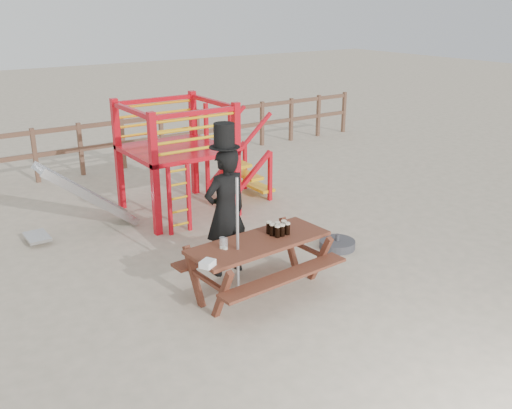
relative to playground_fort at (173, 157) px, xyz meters
name	(u,v)px	position (x,y,z in m)	size (l,w,h in m)	color
ground	(285,289)	(-0.12, -3.58, -1.07)	(60.00, 60.00, 0.00)	#C2AF97
back_fence	(102,140)	(-0.12, 3.42, -0.34)	(15.09, 0.09, 1.20)	brown
playground_fort	(173,157)	(0.00, 0.00, 0.00)	(4.71, 1.84, 2.10)	red
picnic_table	(259,260)	(-0.46, -3.44, -0.59)	(2.04, 1.48, 0.76)	brown
man_with_hat	(226,209)	(-0.51, -2.67, -0.08)	(0.72, 0.50, 2.22)	black
metal_pole	(238,242)	(-0.85, -3.51, -0.21)	(0.04, 0.04, 1.72)	#B2B2B7
parasol_base	(337,244)	(1.40, -2.95, -1.00)	(0.58, 0.58, 0.24)	#37373C
paper_bag	(208,264)	(-1.42, -3.73, -0.27)	(0.18, 0.14, 0.08)	white
stout_pints	(278,229)	(-0.13, -3.41, -0.23)	(0.28, 0.26, 0.17)	black
empty_glasses	(224,244)	(-0.98, -3.39, -0.24)	(0.09, 0.11, 0.15)	silver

